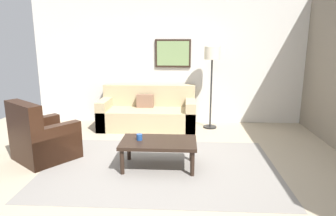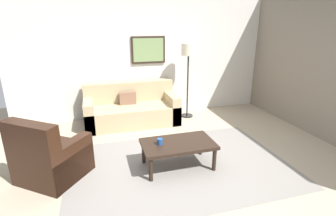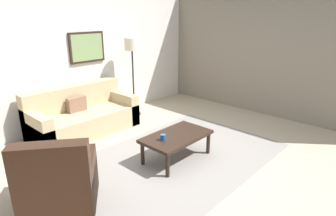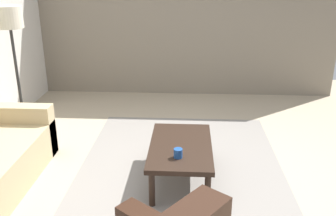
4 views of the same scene
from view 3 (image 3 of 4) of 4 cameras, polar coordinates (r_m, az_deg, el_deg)
ground_plane at (r=4.67m, az=1.86°, el=-9.87°), size 8.00×8.00×0.00m
rear_partition at (r=6.19m, az=-16.77°, el=10.13°), size 6.00×0.12×2.80m
stone_feature_panel at (r=6.73m, az=19.33°, el=10.50°), size 0.12×5.20×2.80m
area_rug at (r=4.67m, az=1.86°, el=-9.83°), size 3.40×2.28×0.01m
couch_main at (r=5.81m, az=-16.81°, el=-1.65°), size 2.00×0.92×0.88m
armchair_leather at (r=3.66m, az=-20.84°, el=-14.37°), size 1.12×1.12×0.95m
coffee_table at (r=4.49m, az=1.75°, el=-5.97°), size 1.10×0.64×0.41m
cup at (r=4.28m, az=-0.98°, el=-5.86°), size 0.09×0.09×0.09m
lamp_standing at (r=6.28m, az=-7.15°, el=10.96°), size 0.32×0.32×1.71m
framed_artwork at (r=6.14m, az=-15.81°, el=11.55°), size 0.78×0.04×0.61m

